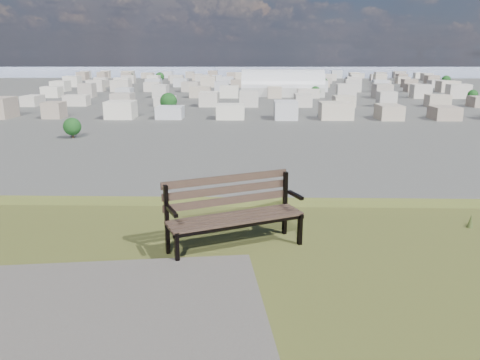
{
  "coord_description": "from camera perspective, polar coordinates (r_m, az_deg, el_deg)",
  "views": [
    {
      "loc": [
        -0.49,
        -2.66,
        27.22
      ],
      "look_at": [
        -0.67,
        4.42,
        25.3
      ],
      "focal_mm": 35.0,
      "sensor_mm": 36.0,
      "label": 1
    }
  ],
  "objects": [
    {
      "name": "city_blocks",
      "position": [
        397.81,
        1.53,
        11.71
      ],
      "size": [
        395.0,
        361.0,
        7.0
      ],
      "color": "beige",
      "rests_on": "ground"
    },
    {
      "name": "park_bench",
      "position": [
        5.46,
        -0.91,
        -3.55
      ],
      "size": [
        1.64,
        1.13,
        0.83
      ],
      "rotation": [
        0.0,
        0.0,
        0.44
      ],
      "color": "#413225",
      "rests_on": "hilltop_mesa"
    },
    {
      "name": "arena",
      "position": [
        317.59,
        5.21,
        11.13
      ],
      "size": [
        54.55,
        24.66,
        22.7
      ],
      "rotation": [
        0.0,
        0.0,
        -0.04
      ],
      "color": "#B5B5B1",
      "rests_on": "ground"
    },
    {
      "name": "city_trees",
      "position": [
        323.48,
        -3.23,
        11.15
      ],
      "size": [
        406.52,
        387.2,
        9.98
      ],
      "color": "#37271B",
      "rests_on": "ground"
    },
    {
      "name": "far_hills",
      "position": [
        1406.89,
        -1.07,
        15.06
      ],
      "size": [
        2050.0,
        340.0,
        60.0
      ],
      "color": "#99A0BE",
      "rests_on": "ground"
    },
    {
      "name": "bay_water",
      "position": [
        903.07,
        1.5,
        13.41
      ],
      "size": [
        2400.0,
        700.0,
        0.12
      ],
      "primitive_type": "cube",
      "color": "#9AADC5",
      "rests_on": "ground"
    }
  ]
}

